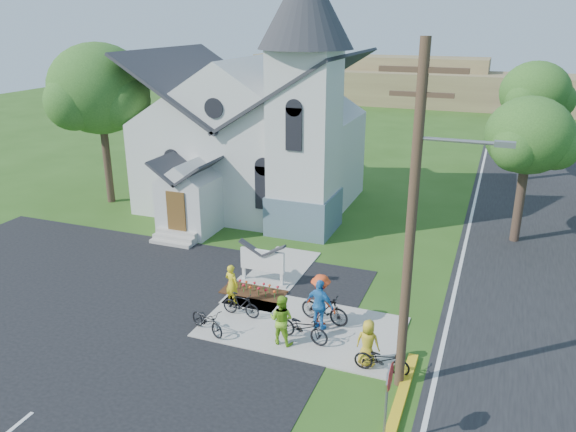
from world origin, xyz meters
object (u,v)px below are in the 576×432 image
at_px(stop_sign, 389,387).
at_px(cyclist_1, 281,320).
at_px(bike_0, 207,321).
at_px(cyclist_2, 320,305).
at_px(church_sign, 262,261).
at_px(bike_2, 303,327).
at_px(utility_pole, 414,215).
at_px(cyclist_4, 368,343).
at_px(bike_4, 382,360).
at_px(bike_1, 241,305).
at_px(bike_3, 324,308).
at_px(cyclist_3, 321,300).
at_px(cyclist_0, 232,284).

xyz_separation_m(stop_sign, cyclist_1, (-4.24, 3.47, -0.86)).
relative_size(bike_0, cyclist_2, 0.90).
relative_size(church_sign, bike_2, 1.14).
xyz_separation_m(cyclist_1, bike_2, (0.61, 0.39, -0.37)).
height_order(utility_pole, cyclist_4, utility_pole).
xyz_separation_m(bike_2, bike_4, (2.89, -0.85, -0.05)).
distance_m(utility_pole, cyclist_1, 6.17).
relative_size(bike_1, bike_4, 0.87).
xyz_separation_m(church_sign, stop_sign, (6.63, -7.40, 0.75)).
bearing_deg(church_sign, utility_pole, -35.60).
height_order(bike_0, bike_3, bike_3).
distance_m(stop_sign, cyclist_1, 5.55).
xyz_separation_m(cyclist_4, bike_4, (0.52, -0.26, -0.32)).
distance_m(bike_2, cyclist_4, 2.46).
distance_m(cyclist_3, bike_4, 3.42).
relative_size(stop_sign, cyclist_4, 1.60).
height_order(utility_pole, stop_sign, utility_pole).
bearing_deg(cyclist_4, bike_0, 4.93).
relative_size(utility_pole, bike_3, 5.37).
bearing_deg(utility_pole, bike_1, 162.95).
height_order(cyclist_0, bike_1, cyclist_0).
bearing_deg(bike_1, bike_3, -73.50).
distance_m(stop_sign, bike_1, 7.90).
bearing_deg(cyclist_0, cyclist_1, 159.70).
xyz_separation_m(stop_sign, bike_3, (-3.29, 5.26, -1.17)).
xyz_separation_m(stop_sign, cyclist_2, (-3.32, 4.77, -0.79)).
bearing_deg(cyclist_0, bike_2, 169.98).
bearing_deg(bike_1, cyclist_4, -100.63).
bearing_deg(bike_2, bike_1, 83.61).
distance_m(cyclist_3, cyclist_4, 2.82).
bearing_deg(bike_1, utility_pole, -102.78).
bearing_deg(cyclist_4, stop_sign, 115.03).
bearing_deg(cyclist_0, stop_sign, 156.67).
bearing_deg(bike_0, cyclist_0, 28.23).
bearing_deg(bike_3, bike_1, 112.08).
height_order(bike_0, cyclist_4, cyclist_4).
height_order(cyclist_0, cyclist_3, cyclist_3).
xyz_separation_m(bike_1, cyclist_3, (2.89, 0.49, 0.51)).
relative_size(bike_0, bike_3, 0.91).
distance_m(bike_0, bike_1, 1.55).
height_order(cyclist_0, bike_4, cyclist_0).
distance_m(cyclist_0, cyclist_4, 6.16).
relative_size(stop_sign, cyclist_1, 1.42).
bearing_deg(utility_pole, bike_3, 141.59).
relative_size(cyclist_1, bike_3, 0.94).
bearing_deg(bike_1, stop_sign, -121.97).
bearing_deg(utility_pole, cyclist_2, 147.43).
bearing_deg(bike_1, bike_2, -101.40).
bearing_deg(church_sign, bike_4, -36.64).
xyz_separation_m(church_sign, cyclist_0, (-0.40, -2.01, -0.19)).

